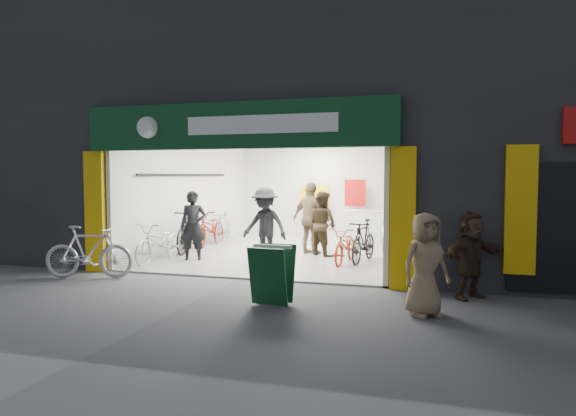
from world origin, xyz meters
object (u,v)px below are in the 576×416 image
at_px(parked_bike, 89,252).
at_px(bike_right_front, 363,241).
at_px(pedestrian_near, 425,264).
at_px(sandwich_board, 272,273).
at_px(bike_left_front, 160,242).

bearing_deg(parked_bike, bike_right_front, -72.16).
bearing_deg(bike_right_front, parked_bike, -137.46).
bearing_deg(bike_right_front, pedestrian_near, -61.61).
height_order(pedestrian_near, sandwich_board, pedestrian_near).
bearing_deg(sandwich_board, bike_left_front, 145.16).
relative_size(parked_bike, sandwich_board, 1.89).
height_order(bike_left_front, sandwich_board, sandwich_board).
distance_m(bike_right_front, sandwich_board, 4.47).
bearing_deg(bike_left_front, pedestrian_near, -22.69).
bearing_deg(pedestrian_near, bike_right_front, 71.95).
bearing_deg(bike_right_front, bike_left_front, -155.09).
bearing_deg(bike_left_front, bike_right_front, 19.08).
distance_m(bike_right_front, parked_bike, 6.10).
bearing_deg(sandwich_board, bike_right_front, 82.99).
relative_size(bike_left_front, bike_right_front, 1.08).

